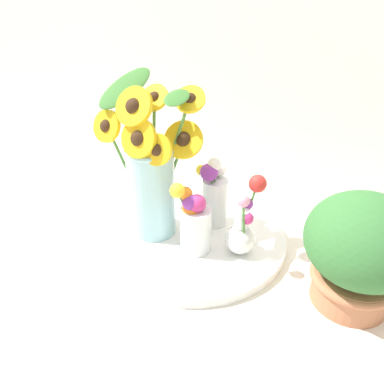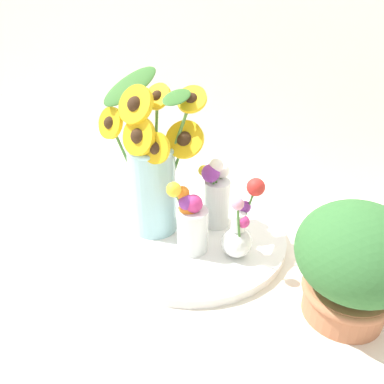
% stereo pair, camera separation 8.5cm
% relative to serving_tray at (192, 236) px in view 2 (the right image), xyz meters
% --- Properties ---
extents(ground_plane, '(6.00, 6.00, 0.00)m').
position_rel_serving_tray_xyz_m(ground_plane, '(0.03, -0.09, -0.01)').
color(ground_plane, silver).
extents(serving_tray, '(0.45, 0.45, 0.02)m').
position_rel_serving_tray_xyz_m(serving_tray, '(0.00, 0.00, 0.00)').
color(serving_tray, white).
rests_on(serving_tray, ground_plane).
extents(mason_jar_sunflowers, '(0.24, 0.15, 0.38)m').
position_rel_serving_tray_xyz_m(mason_jar_sunflowers, '(-0.09, -0.03, 0.16)').
color(mason_jar_sunflowers, '#9ED1D6').
rests_on(mason_jar_sunflowers, serving_tray).
extents(vase_small_center, '(0.08, 0.07, 0.17)m').
position_rel_serving_tray_xyz_m(vase_small_center, '(0.03, -0.05, 0.09)').
color(vase_small_center, white).
rests_on(vase_small_center, serving_tray).
extents(vase_bulb_right, '(0.07, 0.10, 0.18)m').
position_rel_serving_tray_xyz_m(vase_bulb_right, '(0.13, -0.01, 0.08)').
color(vase_bulb_right, white).
rests_on(vase_bulb_right, serving_tray).
extents(vase_small_back, '(0.08, 0.08, 0.18)m').
position_rel_serving_tray_xyz_m(vase_small_back, '(0.03, 0.06, 0.10)').
color(vase_small_back, white).
rests_on(vase_small_back, serving_tray).
extents(potted_plant, '(0.21, 0.21, 0.23)m').
position_rel_serving_tray_xyz_m(potted_plant, '(0.37, -0.03, 0.11)').
color(potted_plant, '#B7704C').
rests_on(potted_plant, ground_plane).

